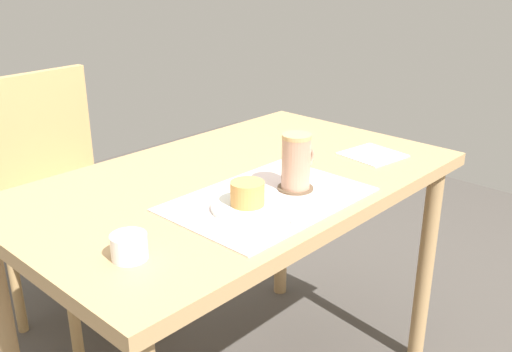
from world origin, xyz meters
The scene contains 10 objects.
dining_table centered at (0.00, 0.00, 0.64)m, with size 1.18×0.71×0.73m.
wooden_chair centered at (-0.11, 0.72, 0.50)m, with size 0.45×0.45×0.91m.
placemat centered at (-0.06, -0.16, 0.73)m, with size 0.47×0.32×0.00m, color silver.
pastry_plate centered at (-0.14, -0.17, 0.74)m, with size 0.17×0.17×0.01m, color silver.
pastry centered at (-0.14, -0.17, 0.77)m, with size 0.08×0.08×0.05m, color tan.
coffee_coaster centered at (0.03, -0.17, 0.73)m, with size 0.09×0.09×0.01m, color brown.
coffee_mug centered at (0.03, -0.17, 0.80)m, with size 0.10×0.07×0.14m.
teaspoon centered at (-0.07, -0.30, 0.74)m, with size 0.01×0.01×0.13m, color silver.
paper_napkin centered at (0.39, -0.17, 0.73)m, with size 0.15×0.15×0.00m, color white.
sugar_bowl centered at (-0.44, -0.15, 0.75)m, with size 0.07×0.07×0.05m, color white.
Camera 1 is at (-0.98, -0.98, 1.27)m, focal length 40.00 mm.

